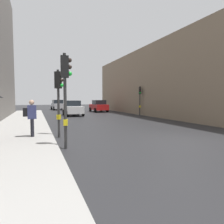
# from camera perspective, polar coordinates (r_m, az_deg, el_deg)

# --- Properties ---
(ground_plane) EXTENTS (120.00, 120.00, 0.00)m
(ground_plane) POSITION_cam_1_polar(r_m,az_deg,el_deg) (10.18, 18.41, -7.66)
(ground_plane) COLOR #28282B
(sidewalk_kerb) EXTENTS (3.47, 40.00, 0.16)m
(sidewalk_kerb) POSITION_cam_1_polar(r_m,az_deg,el_deg) (13.89, -24.48, -4.43)
(sidewalk_kerb) COLOR #A8A5A0
(sidewalk_kerb) RESTS_ON ground
(building_facade_right) EXTENTS (12.00, 31.59, 8.01)m
(building_facade_right) POSITION_cam_1_polar(r_m,az_deg,el_deg) (27.50, 20.08, 7.79)
(building_facade_right) COLOR gray
(building_facade_right) RESTS_ON ground
(traffic_light_mid_street) EXTENTS (0.33, 0.45, 3.44)m
(traffic_light_mid_street) POSITION_cam_1_polar(r_m,az_deg,el_deg) (24.19, 7.88, 4.70)
(traffic_light_mid_street) COLOR #2D2D2D
(traffic_light_mid_street) RESTS_ON ground
(traffic_light_near_left) EXTENTS (0.44, 0.26, 3.74)m
(traffic_light_near_left) POSITION_cam_1_polar(r_m,az_deg,el_deg) (8.17, -12.98, 7.87)
(traffic_light_near_left) COLOR #2D2D2D
(traffic_light_near_left) RESTS_ON ground
(traffic_light_near_right) EXTENTS (0.45, 0.36, 3.44)m
(traffic_light_near_right) POSITION_cam_1_polar(r_m,az_deg,el_deg) (10.62, -14.79, 5.77)
(traffic_light_near_right) COLOR #2D2D2D
(traffic_light_near_right) RESTS_ON ground
(car_red_sedan) EXTENTS (2.08, 4.23, 1.76)m
(car_red_sedan) POSITION_cam_1_polar(r_m,az_deg,el_deg) (30.30, -3.79, 1.70)
(car_red_sedan) COLOR red
(car_red_sedan) RESTS_ON ground
(car_silver_hatchback) EXTENTS (2.25, 4.32, 1.76)m
(car_silver_hatchback) POSITION_cam_1_polar(r_m,az_deg,el_deg) (37.12, -15.02, 1.97)
(car_silver_hatchback) COLOR #BCBCC1
(car_silver_hatchback) RESTS_ON ground
(car_white_compact) EXTENTS (2.03, 4.21, 1.76)m
(car_white_compact) POSITION_cam_1_polar(r_m,az_deg,el_deg) (24.13, -10.98, 1.10)
(car_white_compact) COLOR silver
(car_white_compact) RESTS_ON ground
(pedestrian_with_grey_backpack) EXTENTS (0.61, 0.36, 1.77)m
(pedestrian_with_grey_backpack) POSITION_cam_1_polar(r_m,az_deg,el_deg) (10.45, -21.89, -1.00)
(pedestrian_with_grey_backpack) COLOR black
(pedestrian_with_grey_backpack) RESTS_ON sidewalk_kerb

